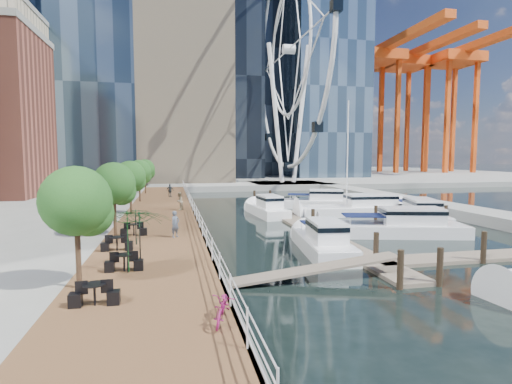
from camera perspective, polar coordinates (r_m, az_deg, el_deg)
The scene contains 19 objects.
ground at distance 23.86m, azimuth 7.93°, elevation -9.38°, with size 520.00×520.00×0.00m, color black.
boardwalk at distance 37.12m, azimuth -13.53°, elevation -3.50°, with size 6.00×60.00×1.00m, color brown.
seawall at distance 37.16m, azimuth -8.90°, elevation -3.41°, with size 0.25×60.00×1.00m, color #595954.
land_far at distance 124.08m, azimuth -8.32°, elevation 2.49°, with size 200.00×114.00×1.00m, color gray.
breakwater at distance 50.49m, azimuth 21.70°, elevation -1.48°, with size 4.00×60.00×1.00m, color gray.
pier at distance 77.09m, azimuth 4.57°, elevation 1.00°, with size 14.00×12.00×1.00m, color gray.
railing at distance 37.01m, azimuth -9.07°, elevation -1.84°, with size 0.10×60.00×1.05m, color white, non-canonical shape.
floating_docks at distance 35.86m, azimuth 14.51°, elevation -3.83°, with size 16.00×34.00×2.60m.
ferris_wheel at distance 79.46m, azimuth 4.71°, elevation 19.60°, with size 5.80×45.60×47.80m.
port_cranes at distance 140.32m, azimuth 21.05°, elevation 10.47°, with size 40.00×52.00×38.00m.
street_trees at distance 35.91m, azimuth -17.53°, elevation 2.20°, with size 2.60×42.60×4.60m.
cafe_tables at distance 20.38m, azimuth -18.82°, elevation -8.14°, with size 2.50×13.70×0.74m.
yacht_foreground at distance 31.95m, azimuth 19.16°, elevation -5.92°, with size 3.05×11.39×2.15m, color silver, non-canonical shape.
bicycle at distance 12.41m, azimuth -4.75°, elevation -15.94°, with size 0.64×1.84×0.97m, color #82134D.
pedestrian_near at distance 24.97m, azimuth -11.46°, elevation -4.53°, with size 0.59×0.39×1.63m, color #495362.
pedestrian_mid at distance 37.61m, azimuth -10.88°, elevation -1.30°, with size 0.80×0.63×1.65m, color gray.
pedestrian_far at distance 50.16m, azimuth -12.18°, elevation 0.23°, with size 0.95×0.40×1.63m, color #2E3539.
moored_yachts at distance 39.55m, azimuth 14.48°, elevation -3.73°, with size 18.13×34.80×11.50m.
cafe_seating at distance 19.22m, azimuth -17.08°, elevation -6.13°, with size 4.12×8.97×2.74m.
Camera 1 is at (-7.93, -21.71, 5.93)m, focal length 28.00 mm.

